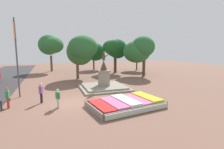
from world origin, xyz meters
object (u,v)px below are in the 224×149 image
(pedestrian_near_planter, at_px, (41,91))
(kerb_bollard_mid_b, at_px, (1,105))
(flower_planter, at_px, (127,103))
(banner_pole, at_px, (17,54))
(statue_monument, at_px, (104,84))
(pedestrian_crossing_plaza, at_px, (58,97))
(pedestrian_with_handbag, at_px, (8,97))

(pedestrian_near_planter, height_order, kerb_bollard_mid_b, pedestrian_near_planter)
(pedestrian_near_planter, relative_size, kerb_bollard_mid_b, 2.28)
(flower_planter, bearing_deg, banner_pole, 144.78)
(banner_pole, height_order, kerb_bollard_mid_b, banner_pole)
(flower_planter, height_order, statue_monument, statue_monument)
(pedestrian_near_planter, distance_m, kerb_bollard_mid_b, 3.03)
(statue_monument, xyz_separation_m, kerb_bollard_mid_b, (-9.49, -4.41, -0.17))
(pedestrian_crossing_plaza, bearing_deg, statue_monument, 44.39)
(pedestrian_near_planter, height_order, pedestrian_crossing_plaza, pedestrian_near_planter)
(statue_monument, bearing_deg, pedestrian_with_handbag, -155.99)
(banner_pole, height_order, pedestrian_crossing_plaza, banner_pole)
(pedestrian_near_planter, distance_m, pedestrian_crossing_plaza, 2.22)
(banner_pole, relative_size, pedestrian_crossing_plaza, 4.85)
(banner_pole, distance_m, pedestrian_with_handbag, 4.57)
(flower_planter, height_order, pedestrian_crossing_plaza, pedestrian_crossing_plaza)
(statue_monument, bearing_deg, pedestrian_crossing_plaza, -135.61)
(flower_planter, xyz_separation_m, pedestrian_near_planter, (-6.52, 3.38, 0.74))
(statue_monument, height_order, kerb_bollard_mid_b, statue_monument)
(flower_planter, bearing_deg, statue_monument, 88.71)
(statue_monument, relative_size, pedestrian_with_handbag, 3.23)
(banner_pole, bearing_deg, pedestrian_near_planter, -52.39)
(statue_monument, relative_size, pedestrian_near_planter, 3.06)
(pedestrian_crossing_plaza, bearing_deg, kerb_bollard_mid_b, 168.37)
(banner_pole, relative_size, kerb_bollard_mid_b, 9.68)
(pedestrian_with_handbag, xyz_separation_m, pedestrian_crossing_plaza, (3.70, -1.22, -0.06))
(statue_monument, height_order, pedestrian_with_handbag, statue_monument)
(banner_pole, relative_size, pedestrian_with_handbag, 4.48)
(flower_planter, distance_m, banner_pole, 11.19)
(flower_planter, relative_size, banner_pole, 0.83)
(pedestrian_with_handbag, distance_m, kerb_bollard_mid_b, 0.77)
(flower_planter, distance_m, pedestrian_near_planter, 7.38)
(banner_pole, distance_m, kerb_bollard_mid_b, 5.24)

